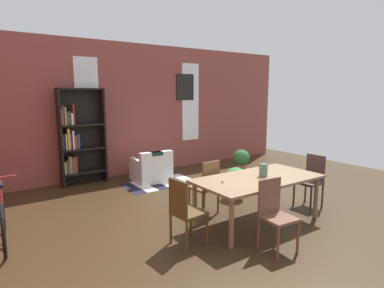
{
  "coord_description": "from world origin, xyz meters",
  "views": [
    {
      "loc": [
        -3.66,
        -3.94,
        2.09
      ],
      "look_at": [
        0.04,
        1.46,
        1.03
      ],
      "focal_mm": 29.74,
      "sensor_mm": 36.0,
      "label": 1
    }
  ],
  "objects_px": {
    "dining_table": "(258,182)",
    "bookshelf_tall": "(78,137)",
    "dining_chair_near_left": "(275,212)",
    "bicycle_second": "(3,216)",
    "dining_chair_far_left": "(207,185)",
    "dining_chair_head_left": "(185,210)",
    "armchair_white": "(152,169)",
    "vase_on_table": "(263,170)",
    "potted_plant_by_shelf": "(236,181)",
    "potted_plant_corner": "(241,159)",
    "dining_chair_head_right": "(311,179)"
  },
  "relations": [
    {
      "from": "dining_table",
      "to": "bookshelf_tall",
      "type": "relative_size",
      "value": 0.94
    },
    {
      "from": "dining_chair_near_left",
      "to": "bicycle_second",
      "type": "bearing_deg",
      "value": 142.08
    },
    {
      "from": "dining_chair_near_left",
      "to": "bicycle_second",
      "type": "height_order",
      "value": "dining_chair_near_left"
    },
    {
      "from": "bicycle_second",
      "to": "dining_chair_far_left",
      "type": "bearing_deg",
      "value": -15.23
    },
    {
      "from": "dining_table",
      "to": "dining_chair_far_left",
      "type": "xyz_separation_m",
      "value": [
        -0.46,
        0.76,
        -0.17
      ]
    },
    {
      "from": "dining_chair_head_left",
      "to": "dining_chair_far_left",
      "type": "height_order",
      "value": "same"
    },
    {
      "from": "dining_chair_near_left",
      "to": "armchair_white",
      "type": "bearing_deg",
      "value": 87.28
    },
    {
      "from": "vase_on_table",
      "to": "dining_chair_far_left",
      "type": "xyz_separation_m",
      "value": [
        -0.57,
        0.76,
        -0.34
      ]
    },
    {
      "from": "bicycle_second",
      "to": "potted_plant_by_shelf",
      "type": "relative_size",
      "value": 2.72
    },
    {
      "from": "vase_on_table",
      "to": "dining_chair_head_left",
      "type": "xyz_separation_m",
      "value": [
        -1.52,
        -0.01,
        -0.34
      ]
    },
    {
      "from": "bicycle_second",
      "to": "potted_plant_corner",
      "type": "bearing_deg",
      "value": 12.26
    },
    {
      "from": "dining_chair_head_right",
      "to": "potted_plant_by_shelf",
      "type": "distance_m",
      "value": 1.42
    },
    {
      "from": "bookshelf_tall",
      "to": "bicycle_second",
      "type": "bearing_deg",
      "value": -126.23
    },
    {
      "from": "armchair_white",
      "to": "bicycle_second",
      "type": "bearing_deg",
      "value": -153.12
    },
    {
      "from": "dining_table",
      "to": "potted_plant_by_shelf",
      "type": "height_order",
      "value": "dining_table"
    },
    {
      "from": "dining_chair_near_left",
      "to": "dining_chair_head_right",
      "type": "bearing_deg",
      "value": 22.11
    },
    {
      "from": "dining_chair_head_right",
      "to": "potted_plant_corner",
      "type": "relative_size",
      "value": 1.72
    },
    {
      "from": "bicycle_second",
      "to": "dining_chair_near_left",
      "type": "bearing_deg",
      "value": -37.92
    },
    {
      "from": "potted_plant_by_shelf",
      "to": "potted_plant_corner",
      "type": "xyz_separation_m",
      "value": [
        1.76,
        1.71,
        -0.06
      ]
    },
    {
      "from": "vase_on_table",
      "to": "dining_chair_head_left",
      "type": "bearing_deg",
      "value": -179.74
    },
    {
      "from": "vase_on_table",
      "to": "dining_chair_far_left",
      "type": "relative_size",
      "value": 0.22
    },
    {
      "from": "vase_on_table",
      "to": "potted_plant_by_shelf",
      "type": "xyz_separation_m",
      "value": [
        0.42,
        1.11,
        -0.5
      ]
    },
    {
      "from": "dining_table",
      "to": "armchair_white",
      "type": "height_order",
      "value": "dining_table"
    },
    {
      "from": "dining_chair_head_right",
      "to": "armchair_white",
      "type": "height_order",
      "value": "dining_chair_head_right"
    },
    {
      "from": "dining_chair_near_left",
      "to": "potted_plant_by_shelf",
      "type": "height_order",
      "value": "dining_chair_near_left"
    },
    {
      "from": "dining_table",
      "to": "dining_chair_head_left",
      "type": "height_order",
      "value": "dining_chair_head_left"
    },
    {
      "from": "dining_chair_head_right",
      "to": "potted_plant_corner",
      "type": "xyz_separation_m",
      "value": [
        0.88,
        2.82,
        -0.22
      ]
    },
    {
      "from": "vase_on_table",
      "to": "potted_plant_corner",
      "type": "distance_m",
      "value": 3.61
    },
    {
      "from": "potted_plant_by_shelf",
      "to": "bookshelf_tall",
      "type": "bearing_deg",
      "value": 129.56
    },
    {
      "from": "dining_chair_head_left",
      "to": "bicycle_second",
      "type": "xyz_separation_m",
      "value": [
        -2.05,
        1.58,
        -0.15
      ]
    },
    {
      "from": "bicycle_second",
      "to": "potted_plant_by_shelf",
      "type": "bearing_deg",
      "value": -6.64
    },
    {
      "from": "dining_chair_far_left",
      "to": "dining_table",
      "type": "bearing_deg",
      "value": -58.79
    },
    {
      "from": "dining_table",
      "to": "vase_on_table",
      "type": "relative_size",
      "value": 10.05
    },
    {
      "from": "dining_chair_head_right",
      "to": "potted_plant_by_shelf",
      "type": "relative_size",
      "value": 1.52
    },
    {
      "from": "vase_on_table",
      "to": "armchair_white",
      "type": "height_order",
      "value": "vase_on_table"
    },
    {
      "from": "dining_chair_head_left",
      "to": "bookshelf_tall",
      "type": "bearing_deg",
      "value": 95.12
    },
    {
      "from": "armchair_white",
      "to": "potted_plant_corner",
      "type": "height_order",
      "value": "armchair_white"
    },
    {
      "from": "armchair_white",
      "to": "bicycle_second",
      "type": "distance_m",
      "value": 3.57
    },
    {
      "from": "bookshelf_tall",
      "to": "bicycle_second",
      "type": "distance_m",
      "value": 2.96
    },
    {
      "from": "bookshelf_tall",
      "to": "potted_plant_corner",
      "type": "bearing_deg",
      "value": -14.73
    },
    {
      "from": "dining_chair_near_left",
      "to": "armchair_white",
      "type": "height_order",
      "value": "dining_chair_near_left"
    },
    {
      "from": "dining_chair_near_left",
      "to": "potted_plant_by_shelf",
      "type": "relative_size",
      "value": 1.52
    },
    {
      "from": "armchair_white",
      "to": "potted_plant_by_shelf",
      "type": "distance_m",
      "value": 2.23
    },
    {
      "from": "vase_on_table",
      "to": "armchair_white",
      "type": "bearing_deg",
      "value": 96.93
    },
    {
      "from": "dining_table",
      "to": "dining_chair_far_left",
      "type": "distance_m",
      "value": 0.9
    },
    {
      "from": "dining_chair_head_right",
      "to": "dining_table",
      "type": "bearing_deg",
      "value": -179.91
    },
    {
      "from": "vase_on_table",
      "to": "dining_chair_far_left",
      "type": "distance_m",
      "value": 1.01
    },
    {
      "from": "dining_chair_far_left",
      "to": "bicycle_second",
      "type": "distance_m",
      "value": 3.11
    },
    {
      "from": "vase_on_table",
      "to": "dining_chair_head_left",
      "type": "distance_m",
      "value": 1.56
    },
    {
      "from": "dining_chair_near_left",
      "to": "dining_table",
      "type": "bearing_deg",
      "value": 58.7
    }
  ]
}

